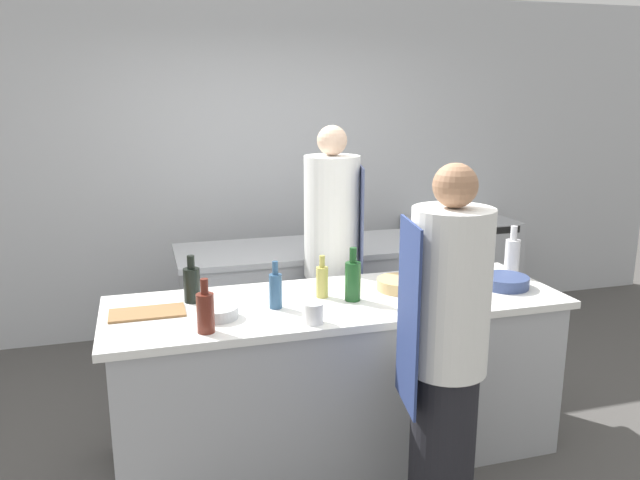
{
  "coord_description": "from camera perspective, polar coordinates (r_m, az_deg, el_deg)",
  "views": [
    {
      "loc": [
        -1.0,
        -3.07,
        2.02
      ],
      "look_at": [
        0.0,
        0.35,
        1.16
      ],
      "focal_mm": 35.0,
      "sensor_mm": 36.0,
      "label": 1
    }
  ],
  "objects": [
    {
      "name": "ground_plane",
      "position": [
        3.8,
        1.56,
        -18.53
      ],
      "size": [
        16.0,
        16.0,
        0.0
      ],
      "primitive_type": "plane",
      "color": "#4C4947"
    },
    {
      "name": "cup",
      "position": [
        3.05,
        -0.63,
        -6.69
      ],
      "size": [
        0.1,
        0.1,
        0.1
      ],
      "color": "white",
      "rests_on": "prep_counter"
    },
    {
      "name": "bottle_vinegar",
      "position": [
        3.25,
        -4.09,
        -4.54
      ],
      "size": [
        0.07,
        0.07,
        0.25
      ],
      "color": "#2D5175",
      "rests_on": "prep_counter"
    },
    {
      "name": "chef_at_stove",
      "position": [
        4.1,
        1.11,
        -2.18
      ],
      "size": [
        0.41,
        0.39,
        1.81
      ],
      "rotation": [
        0.0,
        0.0,
        -1.82
      ],
      "color": "black",
      "rests_on": "ground_plane"
    },
    {
      "name": "prep_counter",
      "position": [
        3.58,
        1.61,
        -12.3
      ],
      "size": [
        2.49,
        0.82,
        0.91
      ],
      "color": "#A8AAAF",
      "rests_on": "ground_plane"
    },
    {
      "name": "bowl_mixing_large",
      "position": [
        3.58,
        7.35,
        -4.04
      ],
      "size": [
        0.27,
        0.27,
        0.06
      ],
      "color": "tan",
      "rests_on": "prep_counter"
    },
    {
      "name": "bowl_prep_small",
      "position": [
        3.17,
        -9.35,
        -6.54
      ],
      "size": [
        0.21,
        0.21,
        0.06
      ],
      "color": "#B7BABC",
      "rests_on": "prep_counter"
    },
    {
      "name": "chef_at_prep_near",
      "position": [
        2.9,
        11.44,
        -10.23
      ],
      "size": [
        0.39,
        0.38,
        1.73
      ],
      "rotation": [
        0.0,
        0.0,
        1.4
      ],
      "color": "black",
      "rests_on": "ground_plane"
    },
    {
      "name": "bottle_water",
      "position": [
        3.36,
        3.02,
        -3.63
      ],
      "size": [
        0.09,
        0.09,
        0.29
      ],
      "color": "#19471E",
      "rests_on": "prep_counter"
    },
    {
      "name": "bottle_sauce",
      "position": [
        3.41,
        -11.64,
        -3.92
      ],
      "size": [
        0.09,
        0.09,
        0.26
      ],
      "color": "black",
      "rests_on": "prep_counter"
    },
    {
      "name": "bottle_cooking_oil",
      "position": [
        2.97,
        -10.43,
        -6.42
      ],
      "size": [
        0.08,
        0.08,
        0.26
      ],
      "color": "#5B2319",
      "rests_on": "prep_counter"
    },
    {
      "name": "wall_back",
      "position": [
        5.33,
        -5.43,
        6.79
      ],
      "size": [
        8.0,
        0.06,
        2.8
      ],
      "color": "silver",
      "rests_on": "ground_plane"
    },
    {
      "name": "bowl_ceramic_blue",
      "position": [
        3.75,
        16.52,
        -3.67
      ],
      "size": [
        0.28,
        0.28,
        0.07
      ],
      "color": "navy",
      "rests_on": "prep_counter"
    },
    {
      "name": "bottle_wine",
      "position": [
        3.98,
        17.16,
        -1.41
      ],
      "size": [
        0.09,
        0.09,
        0.31
      ],
      "color": "silver",
      "rests_on": "prep_counter"
    },
    {
      "name": "bottle_olive_oil",
      "position": [
        3.41,
        0.19,
        -3.74
      ],
      "size": [
        0.07,
        0.07,
        0.24
      ],
      "color": "#B2A84C",
      "rests_on": "prep_counter"
    },
    {
      "name": "cutting_board",
      "position": [
        3.31,
        -15.51,
        -6.43
      ],
      "size": [
        0.38,
        0.2,
        0.01
      ],
      "color": "olive",
      "rests_on": "prep_counter"
    },
    {
      "name": "oven_range",
      "position": [
        5.76,
        12.6,
        -2.61
      ],
      "size": [
        0.91,
        0.63,
        0.9
      ],
      "color": "#A8AAAF",
      "rests_on": "ground_plane"
    },
    {
      "name": "pass_counter",
      "position": [
        4.68,
        -0.81,
        -5.96
      ],
      "size": [
        1.95,
        0.73,
        0.91
      ],
      "color": "#A8AAAF",
      "rests_on": "ground_plane"
    }
  ]
}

